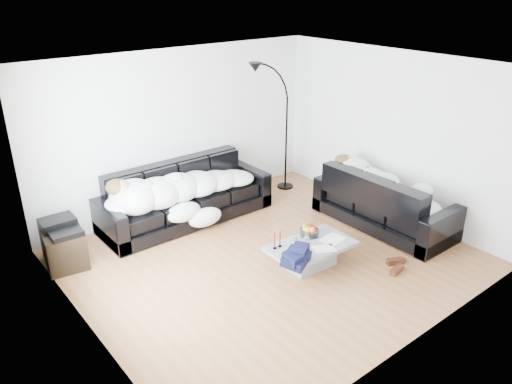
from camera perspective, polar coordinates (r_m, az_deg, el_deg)
ground at (r=6.95m, az=1.56°, el=-7.59°), size 5.00×5.00×0.00m
wall_back at (r=8.12m, az=-8.70°, el=6.90°), size 5.00×0.02×2.60m
wall_left at (r=5.25m, az=-19.67°, el=-3.87°), size 0.02×4.50×2.60m
wall_right at (r=8.13m, az=15.33°, el=6.35°), size 0.02×4.50×2.60m
ceiling at (r=6.03m, az=1.84°, el=14.06°), size 5.00×5.00×0.00m
sofa_back at (r=7.88m, az=-8.02°, el=-0.23°), size 2.73×0.95×0.89m
sofa_right at (r=7.88m, az=14.49°, el=-0.82°), size 0.93×2.17×0.88m
sleeper_back at (r=7.76m, az=-7.91°, el=1.04°), size 2.31×0.80×0.46m
sleeper_right at (r=7.80m, az=14.64°, el=0.57°), size 0.79×1.86×0.45m
teal_cushion at (r=8.11m, az=10.70°, el=2.39°), size 0.42×0.38×0.20m
coffee_table at (r=6.73m, az=6.23°, el=-7.21°), size 1.17×0.72×0.33m
fruit_bowl at (r=6.83m, az=6.12°, el=-4.35°), size 0.28×0.28×0.16m
wine_glass_a at (r=6.55m, az=4.50°, el=-5.52°), size 0.07×0.07×0.17m
wine_glass_b at (r=6.42m, az=4.35°, el=-6.17°), size 0.08×0.08×0.17m
wine_glass_c at (r=6.55m, az=5.81°, el=-5.62°), size 0.07×0.07×0.16m
candle_left at (r=6.45m, az=2.15°, el=-5.60°), size 0.04×0.04×0.23m
candle_right at (r=6.51m, az=2.75°, el=-5.40°), size 0.04×0.04×0.23m
newspaper_a at (r=6.80m, az=8.76°, el=-5.34°), size 0.35×0.29×0.01m
newspaper_b at (r=6.56m, az=7.79°, el=-6.42°), size 0.34×0.30×0.01m
navy_jacket at (r=6.15m, az=5.00°, el=-6.68°), size 0.42×0.37×0.18m
shoes at (r=6.95m, az=15.69°, el=-8.12°), size 0.40×0.30×0.09m
av_cabinet at (r=7.21m, az=-21.11°, el=-5.83°), size 0.61×0.79×0.50m
stereo at (r=7.07m, az=-21.48°, el=-3.60°), size 0.45×0.35×0.13m
floor_lamp at (r=8.87m, az=3.49°, el=6.70°), size 0.79×0.47×2.05m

